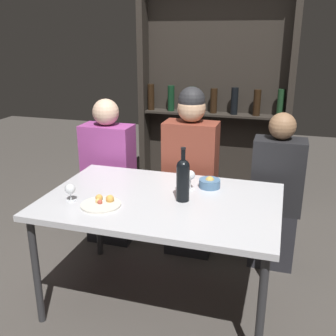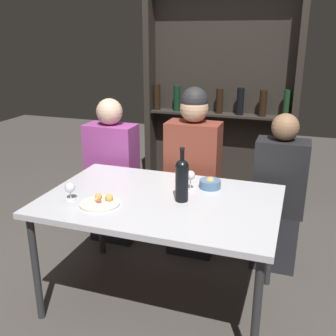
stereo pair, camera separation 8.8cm
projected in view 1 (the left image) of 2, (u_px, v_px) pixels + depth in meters
name	position (u px, v px, depth m)	size (l,w,h in m)	color
ground_plane	(162.00, 299.00, 2.64)	(10.00, 10.00, 0.00)	#47423D
dining_table	(161.00, 207.00, 2.42)	(1.43, 0.94, 0.74)	silver
wine_rack_wall	(215.00, 85.00, 3.79)	(1.48, 0.21, 2.40)	#28231E
wine_bottle	(183.00, 178.00, 2.33)	(0.08, 0.08, 0.33)	black
wine_glass_0	(190.00, 176.00, 2.50)	(0.06, 0.06, 0.13)	silver
wine_glass_1	(70.00, 190.00, 2.34)	(0.06, 0.06, 0.11)	silver
food_plate_0	(102.00, 203.00, 2.31)	(0.24, 0.24, 0.05)	silver
snack_bowl	(210.00, 183.00, 2.56)	(0.14, 0.14, 0.08)	#4C7299
seated_person_left	(109.00, 177.00, 3.24)	(0.41, 0.22, 1.22)	#26262B
seated_person_center	(190.00, 176.00, 3.03)	(0.40, 0.22, 1.33)	#26262B
seated_person_right	(276.00, 197.00, 2.88)	(0.36, 0.22, 1.18)	#26262B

